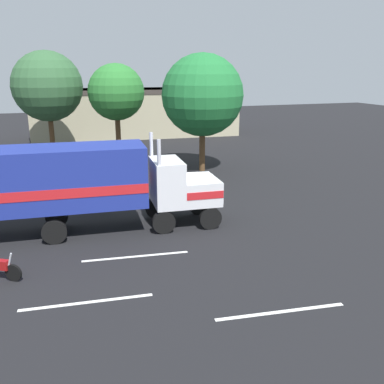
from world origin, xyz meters
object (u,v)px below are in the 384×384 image
at_px(semi_truck, 54,183).
at_px(person_bystander, 90,195).
at_px(tree_center, 116,92).
at_px(tree_left, 47,86).
at_px(tree_right, 203,95).

height_order(semi_truck, person_bystander, semi_truck).
bearing_deg(tree_center, person_bystander, -105.38).
distance_m(semi_truck, person_bystander, 3.81).
relative_size(person_bystander, tree_center, 0.21).
bearing_deg(tree_left, tree_right, -44.46).
distance_m(semi_truck, tree_right, 14.97).
height_order(semi_truck, tree_right, tree_right).
height_order(person_bystander, tree_left, tree_left).
distance_m(tree_left, tree_right, 14.87).
height_order(semi_truck, tree_center, tree_center).
bearing_deg(semi_truck, person_bystander, 58.80).
distance_m(person_bystander, tree_center, 15.24).
xyz_separation_m(tree_left, tree_right, (10.61, -10.41, -0.35)).
bearing_deg(tree_left, tree_center, -31.66).
height_order(tree_left, tree_center, tree_left).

